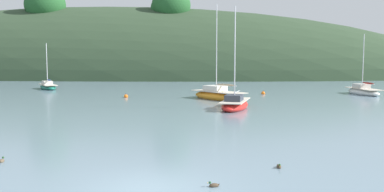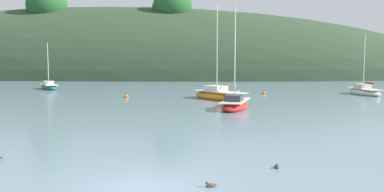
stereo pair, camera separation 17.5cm
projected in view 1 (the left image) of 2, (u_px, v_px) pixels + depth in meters
ground_plane at (147, 189)px, 13.83m from camera, size 400.00×400.00×0.00m
far_shoreline_hill at (97, 76)px, 91.00m from camera, size 150.00×36.00×33.60m
sailboat_red_portside at (235, 104)px, 34.91m from camera, size 3.14×6.23×8.73m
sailboat_white_near at (48, 87)px, 55.84m from camera, size 4.40×5.27×6.34m
sailboat_black_sloop at (363, 91)px, 48.08m from camera, size 3.15×6.06×7.18m
sailboat_blue_center at (218, 95)px, 42.65m from camera, size 6.41×6.52×9.92m
mooring_buoy_outer at (126, 96)px, 44.45m from camera, size 0.44×0.44×0.54m
mooring_buoy_channel at (263, 93)px, 48.31m from camera, size 0.44×0.44×0.54m
duck_trailing at (214, 185)px, 14.02m from camera, size 0.42×0.28×0.24m
duck_lead at (279, 167)px, 16.40m from camera, size 0.20×0.43×0.24m
duck_lone_left at (2, 161)px, 17.32m from camera, size 0.21×0.43×0.24m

